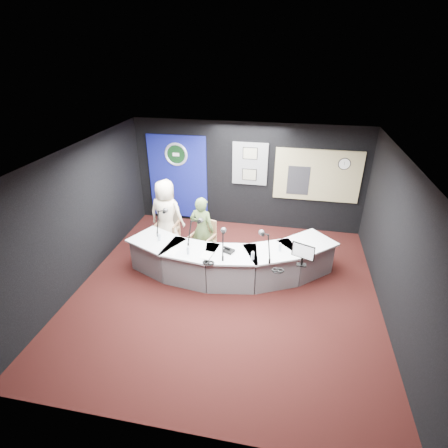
% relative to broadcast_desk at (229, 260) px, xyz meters
% --- Properties ---
extents(ground, '(6.00, 6.00, 0.00)m').
position_rel_broadcast_desk_xyz_m(ground, '(0.05, -0.55, -0.38)').
color(ground, black).
rests_on(ground, ground).
extents(ceiling, '(6.00, 6.00, 0.02)m').
position_rel_broadcast_desk_xyz_m(ceiling, '(0.05, -0.55, 2.42)').
color(ceiling, silver).
rests_on(ceiling, ground).
extents(wall_back, '(6.00, 0.02, 2.80)m').
position_rel_broadcast_desk_xyz_m(wall_back, '(0.05, 2.45, 1.02)').
color(wall_back, black).
rests_on(wall_back, ground).
extents(wall_front, '(6.00, 0.02, 2.80)m').
position_rel_broadcast_desk_xyz_m(wall_front, '(0.05, -3.55, 1.02)').
color(wall_front, black).
rests_on(wall_front, ground).
extents(wall_left, '(0.02, 6.00, 2.80)m').
position_rel_broadcast_desk_xyz_m(wall_left, '(-2.95, -0.55, 1.02)').
color(wall_left, black).
rests_on(wall_left, ground).
extents(wall_right, '(0.02, 6.00, 2.80)m').
position_rel_broadcast_desk_xyz_m(wall_right, '(3.05, -0.55, 1.02)').
color(wall_right, black).
rests_on(wall_right, ground).
extents(broadcast_desk, '(4.50, 1.90, 0.75)m').
position_rel_broadcast_desk_xyz_m(broadcast_desk, '(0.00, 0.00, 0.00)').
color(broadcast_desk, silver).
rests_on(broadcast_desk, ground).
extents(backdrop_panel, '(1.60, 0.05, 2.30)m').
position_rel_broadcast_desk_xyz_m(backdrop_panel, '(-1.85, 2.42, 0.88)').
color(backdrop_panel, navy).
rests_on(backdrop_panel, wall_back).
extents(agency_seal, '(0.63, 0.07, 0.63)m').
position_rel_broadcast_desk_xyz_m(agency_seal, '(-1.85, 2.38, 1.52)').
color(agency_seal, silver).
rests_on(agency_seal, backdrop_panel).
extents(seal_center, '(0.48, 0.01, 0.48)m').
position_rel_broadcast_desk_xyz_m(seal_center, '(-1.85, 2.38, 1.52)').
color(seal_center, black).
rests_on(seal_center, backdrop_panel).
extents(pinboard, '(0.90, 0.04, 1.10)m').
position_rel_broadcast_desk_xyz_m(pinboard, '(0.10, 2.42, 1.38)').
color(pinboard, slate).
rests_on(pinboard, wall_back).
extents(framed_photo_upper, '(0.34, 0.02, 0.27)m').
position_rel_broadcast_desk_xyz_m(framed_photo_upper, '(0.10, 2.39, 1.65)').
color(framed_photo_upper, gray).
rests_on(framed_photo_upper, pinboard).
extents(framed_photo_lower, '(0.34, 0.02, 0.27)m').
position_rel_broadcast_desk_xyz_m(framed_photo_lower, '(0.10, 2.39, 1.09)').
color(framed_photo_lower, gray).
rests_on(framed_photo_lower, pinboard).
extents(booth_window_frame, '(2.12, 0.06, 1.32)m').
position_rel_broadcast_desk_xyz_m(booth_window_frame, '(1.80, 2.42, 1.18)').
color(booth_window_frame, tan).
rests_on(booth_window_frame, wall_back).
extents(booth_glow, '(2.00, 0.02, 1.20)m').
position_rel_broadcast_desk_xyz_m(booth_glow, '(1.80, 2.41, 1.18)').
color(booth_glow, beige).
rests_on(booth_glow, booth_window_frame).
extents(equipment_rack, '(0.55, 0.02, 0.75)m').
position_rel_broadcast_desk_xyz_m(equipment_rack, '(1.35, 2.39, 1.03)').
color(equipment_rack, black).
rests_on(equipment_rack, booth_window_frame).
extents(wall_clock, '(0.28, 0.01, 0.28)m').
position_rel_broadcast_desk_xyz_m(wall_clock, '(2.40, 2.39, 1.52)').
color(wall_clock, white).
rests_on(wall_clock, booth_window_frame).
extents(armchair_left, '(0.62, 0.62, 1.06)m').
position_rel_broadcast_desk_xyz_m(armchair_left, '(-1.68, 0.91, 0.16)').
color(armchair_left, '#A3714A').
rests_on(armchair_left, ground).
extents(armchair_right, '(0.65, 0.65, 0.92)m').
position_rel_broadcast_desk_xyz_m(armchair_right, '(-0.69, 0.48, 0.08)').
color(armchair_right, '#A3714A').
rests_on(armchair_right, ground).
extents(draped_jacket, '(0.50, 0.12, 0.70)m').
position_rel_broadcast_desk_xyz_m(draped_jacket, '(-1.71, 1.15, 0.24)').
color(draped_jacket, '#666056').
rests_on(draped_jacket, armchair_left).
extents(person_man, '(0.90, 0.64, 1.73)m').
position_rel_broadcast_desk_xyz_m(person_man, '(-1.68, 0.91, 0.49)').
color(person_man, '#FDEACA').
rests_on(person_man, ground).
extents(person_woman, '(0.64, 0.49, 1.57)m').
position_rel_broadcast_desk_xyz_m(person_woman, '(-0.69, 0.48, 0.41)').
color(person_woman, '#4D6132').
rests_on(person_woman, ground).
extents(computer_monitor, '(0.44, 0.21, 0.32)m').
position_rel_broadcast_desk_xyz_m(computer_monitor, '(1.49, -0.47, 0.70)').
color(computer_monitor, black).
rests_on(computer_monitor, broadcast_desk).
extents(desk_phone, '(0.25, 0.23, 0.05)m').
position_rel_broadcast_desk_xyz_m(desk_phone, '(0.05, -0.27, 0.40)').
color(desk_phone, black).
rests_on(desk_phone, broadcast_desk).
extents(headphones_near, '(0.22, 0.22, 0.04)m').
position_rel_broadcast_desk_xyz_m(headphones_near, '(1.06, -0.75, 0.39)').
color(headphones_near, black).
rests_on(headphones_near, broadcast_desk).
extents(headphones_far, '(0.21, 0.21, 0.03)m').
position_rel_broadcast_desk_xyz_m(headphones_far, '(-0.26, -0.75, 0.39)').
color(headphones_far, black).
rests_on(headphones_far, broadcast_desk).
extents(paper_stack, '(0.23, 0.30, 0.00)m').
position_rel_broadcast_desk_xyz_m(paper_stack, '(-1.07, -0.49, 0.38)').
color(paper_stack, white).
rests_on(paper_stack, broadcast_desk).
extents(notepad, '(0.25, 0.32, 0.00)m').
position_rel_broadcast_desk_xyz_m(notepad, '(-0.36, -0.48, 0.38)').
color(notepad, white).
rests_on(notepad, broadcast_desk).
extents(boom_mic_a, '(0.16, 0.74, 0.60)m').
position_rel_broadcast_desk_xyz_m(boom_mic_a, '(-1.60, 0.37, 0.68)').
color(boom_mic_a, black).
rests_on(boom_mic_a, broadcast_desk).
extents(boom_mic_b, '(0.24, 0.73, 0.60)m').
position_rel_broadcast_desk_xyz_m(boom_mic_b, '(-0.74, 0.04, 0.68)').
color(boom_mic_b, black).
rests_on(boom_mic_b, broadcast_desk).
extents(boom_mic_c, '(0.23, 0.73, 0.60)m').
position_rel_broadcast_desk_xyz_m(boom_mic_c, '(-0.06, -0.30, 0.68)').
color(boom_mic_c, black).
rests_on(boom_mic_c, broadcast_desk).
extents(boom_mic_d, '(0.35, 0.70, 0.60)m').
position_rel_broadcast_desk_xyz_m(boom_mic_d, '(0.78, -0.23, 0.68)').
color(boom_mic_d, black).
rests_on(boom_mic_d, broadcast_desk).
extents(water_bottles, '(3.19, 0.53, 0.18)m').
position_rel_broadcast_desk_xyz_m(water_bottles, '(0.08, -0.26, 0.46)').
color(water_bottles, silver).
rests_on(water_bottles, broadcast_desk).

